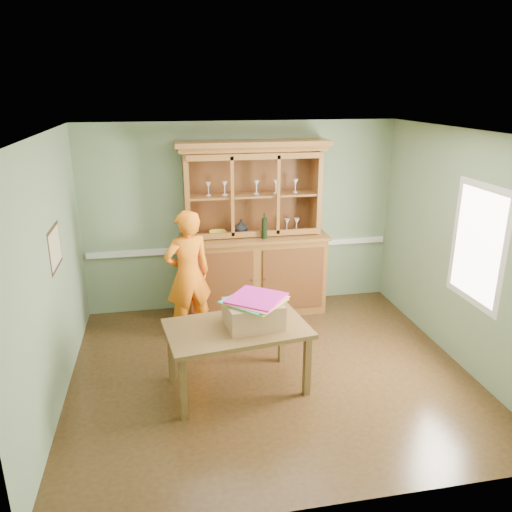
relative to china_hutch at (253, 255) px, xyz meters
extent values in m
plane|color=#4E3219|center=(-0.12, -1.72, -0.86)|extent=(4.50, 4.50, 0.00)
plane|color=white|center=(-0.12, -1.72, 1.84)|extent=(4.50, 4.50, 0.00)
plane|color=gray|center=(-0.12, 0.28, 0.49)|extent=(4.50, 0.00, 4.50)
plane|color=gray|center=(-2.37, -1.72, 0.49)|extent=(0.00, 4.00, 4.00)
plane|color=gray|center=(2.13, -1.72, 0.49)|extent=(0.00, 4.00, 4.00)
plane|color=gray|center=(-0.12, -3.72, 0.49)|extent=(4.50, 0.00, 4.50)
cube|color=silver|center=(-0.12, 0.25, 0.04)|extent=(4.41, 0.05, 0.08)
cube|color=#342114|center=(-2.35, -1.42, 0.69)|extent=(0.03, 0.60, 0.46)
cube|color=beige|center=(-2.35, -1.42, 0.69)|extent=(0.01, 0.52, 0.38)
cube|color=silver|center=(2.11, -2.02, 0.64)|extent=(0.03, 0.96, 1.36)
cube|color=white|center=(2.10, -2.02, 0.64)|extent=(0.01, 0.80, 1.20)
cube|color=#926027|center=(0.00, -0.03, -0.30)|extent=(2.00, 0.61, 1.11)
cube|color=#926027|center=(0.00, -0.04, 0.28)|extent=(2.07, 0.68, 0.04)
cube|color=#592F15|center=(0.00, 0.26, 0.88)|extent=(1.89, 0.04, 1.17)
cube|color=#926027|center=(-0.91, 0.07, 0.88)|extent=(0.07, 0.42, 1.17)
cube|color=#926027|center=(0.91, 0.07, 0.88)|extent=(0.07, 0.42, 1.17)
cube|color=#926027|center=(0.00, 0.07, 1.50)|extent=(2.00, 0.49, 0.07)
cube|color=#926027|center=(0.00, 0.05, 1.56)|extent=(2.09, 0.53, 0.07)
cube|color=#926027|center=(0.00, 0.07, 0.85)|extent=(1.76, 0.37, 0.03)
imported|color=#B2B2B7|center=(-0.17, 0.07, 0.40)|extent=(0.20, 0.20, 0.21)
imported|color=gold|center=(-0.50, 0.07, 0.33)|extent=(0.24, 0.24, 0.06)
cylinder|color=black|center=(0.11, -0.22, 0.48)|extent=(0.08, 0.08, 0.36)
cube|color=brown|center=(-0.54, -1.96, -0.15)|extent=(1.58, 1.07, 0.05)
cube|color=brown|center=(-1.14, -2.41, -0.51)|extent=(0.08, 0.08, 0.69)
cube|color=brown|center=(-1.24, -1.69, -0.51)|extent=(0.08, 0.08, 0.69)
cube|color=brown|center=(0.16, -2.23, -0.51)|extent=(0.08, 0.08, 0.69)
cube|color=brown|center=(0.06, -1.51, -0.51)|extent=(0.08, 0.08, 0.69)
cube|color=tan|center=(-0.37, -1.96, 0.01)|extent=(0.62, 0.52, 0.27)
cube|color=#B7E51C|center=(-0.36, -1.97, 0.15)|extent=(0.73, 0.73, 0.01)
cube|color=#36B96A|center=(-0.36, -1.97, 0.16)|extent=(0.73, 0.73, 0.01)
cube|color=#2DD6C2|center=(-0.36, -1.97, 0.17)|extent=(0.73, 0.73, 0.01)
cube|color=pink|center=(-0.36, -1.97, 0.18)|extent=(0.73, 0.73, 0.01)
cube|color=#CC1F58|center=(-0.36, -1.97, 0.19)|extent=(0.73, 0.73, 0.01)
cube|color=#D01F9F|center=(-0.36, -1.97, 0.20)|extent=(0.73, 0.73, 0.01)
imported|color=orange|center=(-0.97, -0.61, -0.01)|extent=(0.71, 0.58, 1.70)
camera|label=1|loc=(-1.23, -6.65, 2.27)|focal=35.00mm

